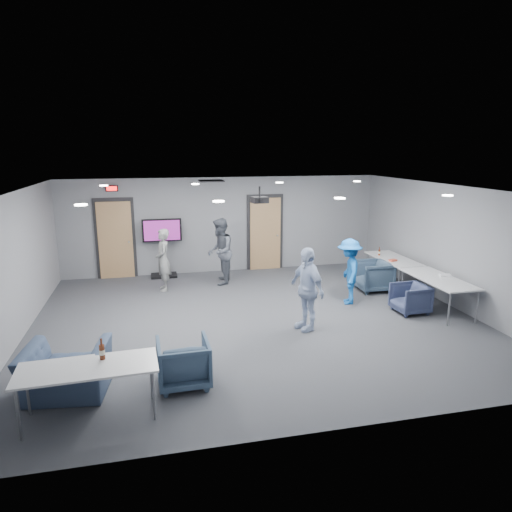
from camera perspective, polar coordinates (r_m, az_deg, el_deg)
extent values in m
plane|color=#3B3D43|center=(9.64, -0.06, -7.86)|extent=(9.00, 9.00, 0.00)
plane|color=white|center=(9.02, -0.06, 8.35)|extent=(9.00, 9.00, 0.00)
cube|color=gray|center=(13.09, -4.01, 3.90)|extent=(9.00, 0.02, 2.70)
cube|color=gray|center=(5.59, 9.33, -9.26)|extent=(9.00, 0.02, 2.70)
cube|color=gray|center=(9.35, -28.04, -1.46)|extent=(0.02, 8.00, 2.70)
cube|color=gray|center=(11.12, 23.16, 1.18)|extent=(0.02, 8.00, 2.70)
cube|color=black|center=(12.99, -17.15, 2.05)|extent=(1.06, 0.06, 2.24)
cube|color=tan|center=(12.95, -17.16, 1.89)|extent=(0.90, 0.05, 2.10)
cylinder|color=gray|center=(12.89, -15.61, 1.71)|extent=(0.04, 0.10, 0.04)
cube|color=black|center=(13.35, 1.13, 2.93)|extent=(1.06, 0.06, 2.24)
cube|color=tan|center=(13.31, 1.17, 2.78)|extent=(0.90, 0.05, 2.10)
cylinder|color=gray|center=(13.36, 2.68, 2.59)|extent=(0.04, 0.10, 0.04)
cube|color=black|center=(12.78, -17.58, 8.06)|extent=(0.32, 0.06, 0.16)
cube|color=#FF0C0C|center=(12.74, -17.60, 8.05)|extent=(0.26, 0.02, 0.11)
cube|color=black|center=(11.68, -5.62, 9.33)|extent=(0.60, 0.60, 0.03)
cylinder|color=white|center=(7.07, -21.04, 5.98)|extent=(0.18, 0.18, 0.02)
cylinder|color=white|center=(10.63, -18.50, 8.34)|extent=(0.18, 0.18, 0.02)
cylinder|color=white|center=(7.08, -4.71, 6.82)|extent=(0.18, 0.18, 0.02)
cylinder|color=white|center=(10.64, -7.60, 8.90)|extent=(0.18, 0.18, 0.02)
cylinder|color=white|center=(7.63, 10.44, 7.11)|extent=(0.18, 0.18, 0.02)
cylinder|color=white|center=(11.01, 2.94, 9.14)|extent=(0.18, 0.18, 0.02)
cylinder|color=white|center=(8.62, 22.84, 6.98)|extent=(0.18, 0.18, 0.02)
cylinder|color=white|center=(11.72, 12.51, 9.10)|extent=(0.18, 0.18, 0.02)
imported|color=gray|center=(11.57, -11.53, -0.48)|extent=(0.41, 0.59, 1.56)
imported|color=#515761|center=(11.89, -4.53, 0.57)|extent=(0.84, 0.98, 1.74)
imported|color=silver|center=(8.93, 6.36, -4.09)|extent=(0.67, 1.04, 1.65)
imported|color=#1A59AA|center=(10.59, 11.54, -1.90)|extent=(0.84, 1.10, 1.50)
imported|color=#374A5F|center=(11.77, 14.42, -2.41)|extent=(0.85, 0.82, 0.75)
imported|color=#333B58|center=(10.45, 18.71, -5.06)|extent=(0.72, 0.70, 0.63)
imported|color=#3A4E65|center=(7.09, -9.06, -13.00)|extent=(0.78, 0.80, 0.71)
imported|color=#394862|center=(7.26, -22.61, -13.15)|extent=(1.25, 1.13, 0.74)
cube|color=silver|center=(12.24, 16.81, -0.33)|extent=(0.75, 1.81, 0.03)
cylinder|color=gray|center=(12.89, 13.75, -1.14)|extent=(0.04, 0.04, 0.70)
cylinder|color=gray|center=(11.50, 17.42, -3.12)|extent=(0.04, 0.04, 0.70)
cylinder|color=gray|center=(13.17, 16.07, -0.99)|extent=(0.04, 0.04, 0.70)
cylinder|color=gray|center=(11.81, 19.91, -2.89)|extent=(0.04, 0.04, 0.70)
cube|color=silver|center=(10.69, 21.81, -2.66)|extent=(0.80, 1.93, 0.03)
cylinder|color=gray|center=(11.33, 17.80, -3.39)|extent=(0.04, 0.04, 0.70)
cylinder|color=gray|center=(9.93, 22.98, -6.16)|extent=(0.04, 0.04, 0.70)
cylinder|color=gray|center=(11.67, 20.52, -3.13)|extent=(0.04, 0.04, 0.70)
cylinder|color=gray|center=(10.32, 25.89, -5.74)|extent=(0.04, 0.04, 0.70)
cube|color=silver|center=(6.45, -20.30, -12.95)|extent=(1.80, 0.83, 0.03)
cylinder|color=gray|center=(6.84, -12.97, -14.27)|extent=(0.04, 0.04, 0.70)
cylinder|color=gray|center=(6.98, -26.68, -14.83)|extent=(0.04, 0.04, 0.70)
cylinder|color=gray|center=(6.34, -12.65, -16.63)|extent=(0.04, 0.04, 0.70)
cylinder|color=gray|center=(6.49, -27.60, -17.16)|extent=(0.04, 0.04, 0.70)
cylinder|color=#52200E|center=(6.54, -18.69, -11.31)|extent=(0.07, 0.07, 0.20)
cylinder|color=#52200E|center=(6.48, -18.78, -10.13)|extent=(0.03, 0.03, 0.09)
cylinder|color=beige|center=(6.54, -18.69, -11.31)|extent=(0.08, 0.08, 0.07)
cylinder|color=#52200E|center=(12.44, 15.15, 0.43)|extent=(0.06, 0.06, 0.16)
cylinder|color=#52200E|center=(12.42, 15.18, 0.94)|extent=(0.02, 0.02, 0.07)
cylinder|color=beige|center=(12.44, 15.15, 0.43)|extent=(0.06, 0.06, 0.05)
cube|color=#C14530|center=(11.92, 16.75, -0.51)|extent=(0.22, 0.17, 0.04)
cube|color=silver|center=(10.88, 22.58, -2.25)|extent=(0.27, 0.22, 0.05)
cube|color=black|center=(12.98, -11.42, -2.39)|extent=(0.71, 0.50, 0.06)
cylinder|color=black|center=(12.82, -11.55, 0.30)|extent=(0.06, 0.06, 1.21)
cube|color=black|center=(12.70, -11.68, 3.18)|extent=(1.06, 0.07, 0.62)
cube|color=#71196C|center=(12.65, -11.68, 3.14)|extent=(0.96, 0.01, 0.54)
cylinder|color=black|center=(9.87, 0.45, 8.07)|extent=(0.04, 0.04, 0.22)
cube|color=black|center=(9.89, 0.45, 7.03)|extent=(0.37, 0.33, 0.13)
cylinder|color=black|center=(9.74, 0.66, 6.94)|extent=(0.08, 0.06, 0.08)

